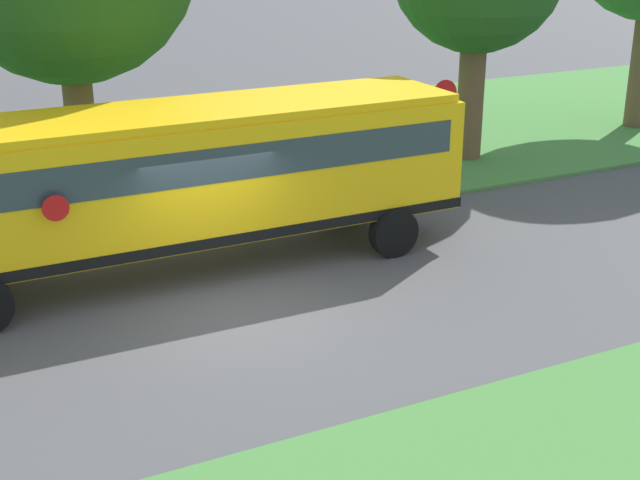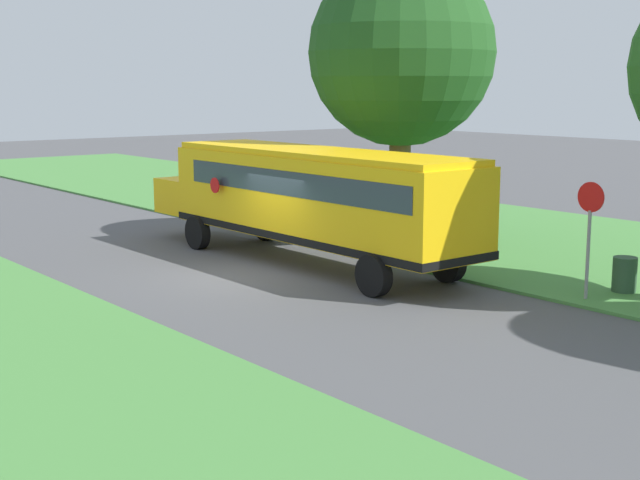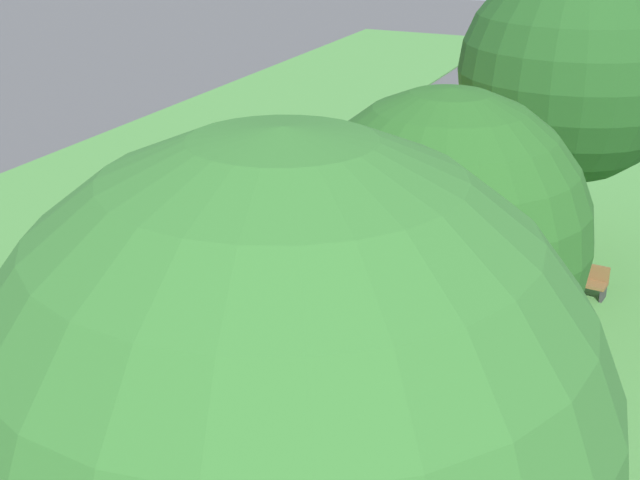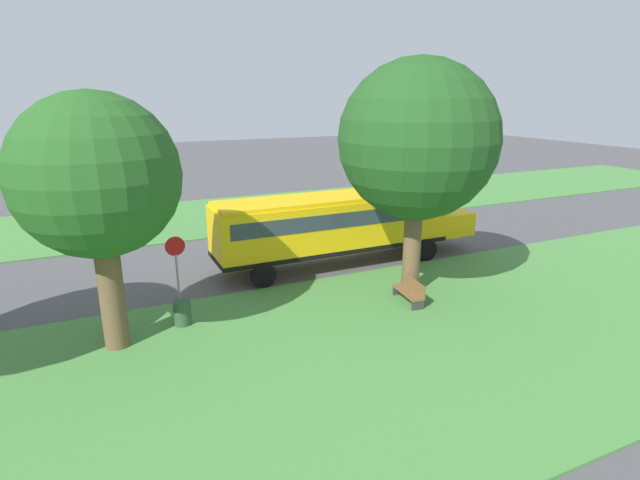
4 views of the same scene
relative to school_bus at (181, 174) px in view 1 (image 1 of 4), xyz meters
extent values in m
plane|color=#4C4C4F|center=(2.45, 0.10, -1.92)|extent=(120.00, 120.00, 0.00)
cube|color=#47843D|center=(-7.55, 0.10, -1.88)|extent=(12.00, 80.00, 0.08)
cube|color=yellow|center=(0.00, 0.29, -0.02)|extent=(2.50, 10.50, 2.20)
cube|color=yellow|center=(0.00, 0.29, 1.16)|extent=(2.35, 10.29, 0.16)
cube|color=black|center=(0.00, 0.29, -1.00)|extent=(2.54, 10.54, 0.20)
cube|color=#2D3842|center=(0.00, 0.59, 0.44)|extent=(2.53, 9.24, 0.64)
cylinder|color=red|center=(1.43, -2.60, 0.13)|extent=(0.03, 0.44, 0.44)
cylinder|color=black|center=(1.25, 3.96, -1.42)|extent=(0.30, 1.00, 1.00)
cylinder|color=black|center=(-1.25, 3.96, -1.42)|extent=(0.30, 1.00, 1.00)
cylinder|color=brown|center=(-4.25, -0.95, -0.07)|extent=(0.67, 0.67, 3.71)
cylinder|color=brown|center=(-4.09, 9.57, -0.16)|extent=(0.72, 0.72, 3.54)
cylinder|color=gray|center=(-2.15, 7.38, -0.87)|extent=(0.08, 0.08, 2.10)
cylinder|color=red|center=(-2.15, 7.38, 0.48)|extent=(0.03, 0.68, 0.68)
cube|color=brown|center=(-5.05, -0.30, -1.47)|extent=(1.65, 0.68, 0.08)
cube|color=brown|center=(-5.07, -0.52, -1.22)|extent=(1.60, 0.24, 0.44)
cube|color=#333333|center=(-4.31, -0.39, -1.70)|extent=(0.13, 0.46, 0.45)
cube|color=#333333|center=(-5.78, -0.22, -1.70)|extent=(0.13, 0.46, 0.45)
cylinder|color=#2D4C33|center=(-3.46, 7.51, -1.47)|extent=(0.56, 0.56, 0.90)
camera|label=1|loc=(15.65, -4.87, 4.75)|focal=50.00mm
camera|label=2|loc=(14.86, 18.96, 2.92)|focal=50.00mm
camera|label=3|loc=(-7.62, 22.14, 8.49)|focal=50.00mm
camera|label=4|loc=(-19.02, 9.74, 5.52)|focal=28.00mm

